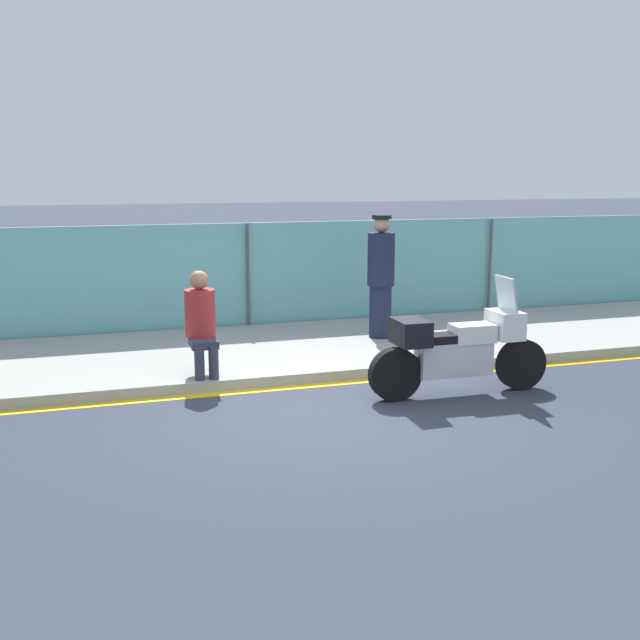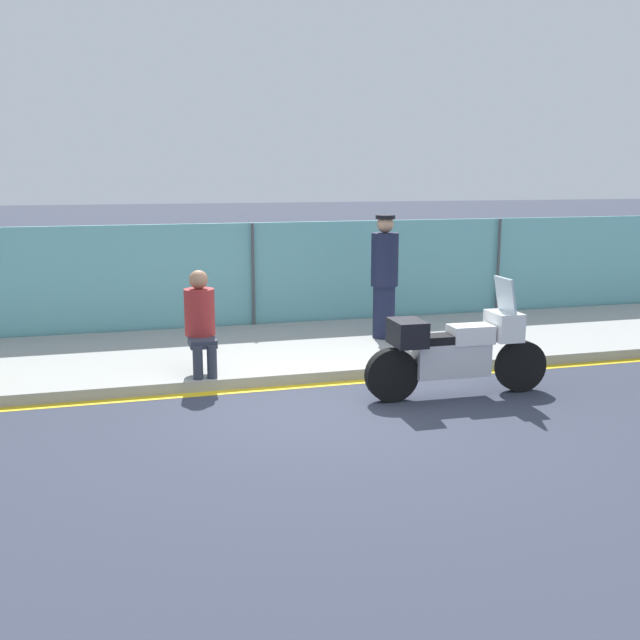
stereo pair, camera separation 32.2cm
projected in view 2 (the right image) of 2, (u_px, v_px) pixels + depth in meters
name	position (u px, v px, depth m)	size (l,w,h in m)	color
ground_plane	(325.00, 409.00, 8.56)	(120.00, 120.00, 0.00)	#333847
sidewalk	(275.00, 350.00, 11.08)	(33.77, 3.30, 0.14)	#9E9E99
curb_paint_stripe	(304.00, 386.00, 9.45)	(33.77, 0.18, 0.01)	gold
storefront_fence	(252.00, 278.00, 12.56)	(32.08, 0.17, 1.84)	#6BB2B7
motorcycle	(457.00, 350.00, 8.93)	(2.32, 0.52, 1.43)	black
officer_standing	(384.00, 276.00, 11.43)	(0.42, 0.42, 1.89)	#191E38
person_seated_on_curb	(200.00, 317.00, 9.49)	(0.39, 0.68, 1.31)	#2D3342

